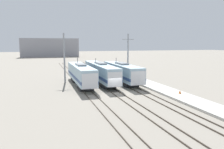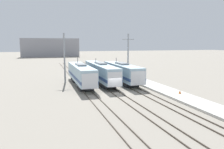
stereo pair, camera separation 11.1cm
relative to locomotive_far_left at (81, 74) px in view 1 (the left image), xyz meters
The scene contains 12 objects.
ground_plane 9.77m from the locomotive_far_left, 62.24° to the right, with size 400.00×400.00×0.00m, color gray.
rail_pair_far_left 8.69m from the locomotive_far_left, 90.00° to the right, with size 1.51×120.00×0.15m.
rail_pair_center 9.75m from the locomotive_far_left, 62.24° to the right, with size 1.51×120.00×0.15m.
rail_pair_far_right 12.41m from the locomotive_far_left, 43.52° to the right, with size 1.51×120.00×0.15m.
locomotive_far_left is the anchor object (origin of this frame).
locomotive_center 4.63m from the locomotive_far_left, 16.71° to the left, with size 2.85×19.71×4.94m.
locomotive_far_right 8.86m from the locomotive_far_left, ahead, with size 3.13×17.19×5.08m.
catenary_tower_left 5.82m from the locomotive_far_left, 125.93° to the left, with size 2.70×0.34×10.49m.
catenary_tower_right 12.59m from the locomotive_far_left, 18.75° to the left, with size 2.70×0.34×10.49m.
platform 15.72m from the locomotive_far_left, 32.68° to the right, with size 4.00×120.00×0.32m.
traffic_cone 19.19m from the locomotive_far_left, 44.37° to the right, with size 0.38×0.38×0.54m.
depot_building 100.72m from the locomotive_far_left, 91.41° to the left, with size 34.94×8.25×11.48m.
Camera 1 is at (-11.59, -34.36, 8.32)m, focal length 35.00 mm.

